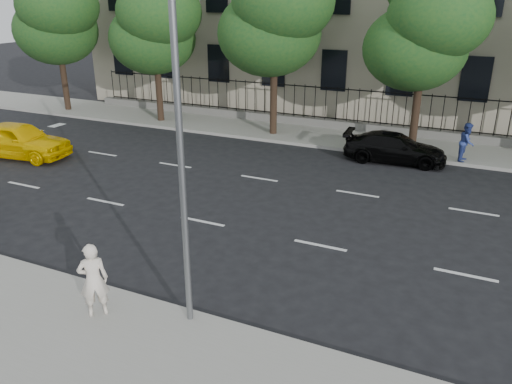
% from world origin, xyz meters
% --- Properties ---
extents(ground, '(120.00, 120.00, 0.00)m').
position_xyz_m(ground, '(0.00, 0.00, 0.00)').
color(ground, black).
rests_on(ground, ground).
extents(near_sidewalk, '(60.00, 4.00, 0.15)m').
position_xyz_m(near_sidewalk, '(0.00, -4.00, 0.07)').
color(near_sidewalk, gray).
rests_on(near_sidewalk, ground).
extents(far_sidewalk, '(60.00, 4.00, 0.15)m').
position_xyz_m(far_sidewalk, '(0.00, 14.00, 0.07)').
color(far_sidewalk, gray).
rests_on(far_sidewalk, ground).
extents(lane_markings, '(49.60, 4.62, 0.01)m').
position_xyz_m(lane_markings, '(0.00, 4.75, 0.01)').
color(lane_markings, silver).
rests_on(lane_markings, ground).
extents(iron_fence, '(30.00, 0.50, 2.20)m').
position_xyz_m(iron_fence, '(0.00, 15.70, 0.65)').
color(iron_fence, slate).
rests_on(iron_fence, far_sidewalk).
extents(street_light, '(0.25, 3.32, 8.05)m').
position_xyz_m(street_light, '(2.50, -1.77, 5.15)').
color(street_light, slate).
rests_on(street_light, near_sidewalk).
extents(tree_a, '(5.71, 5.31, 9.39)m').
position_xyz_m(tree_a, '(-15.96, 13.36, 6.13)').
color(tree_a, '#382619').
rests_on(tree_a, far_sidewalk).
extents(tree_b, '(5.53, 5.12, 8.97)m').
position_xyz_m(tree_b, '(-8.96, 13.36, 5.84)').
color(tree_b, '#382619').
rests_on(tree_b, far_sidewalk).
extents(tree_c, '(5.89, 5.50, 9.80)m').
position_xyz_m(tree_c, '(-1.96, 13.36, 6.41)').
color(tree_c, '#382619').
rests_on(tree_c, far_sidewalk).
extents(tree_d, '(5.34, 4.94, 8.84)m').
position_xyz_m(tree_d, '(5.04, 13.36, 5.84)').
color(tree_d, '#382619').
rests_on(tree_d, far_sidewalk).
extents(yellow_taxi, '(4.92, 2.49, 1.61)m').
position_xyz_m(yellow_taxi, '(-10.98, 5.08, 0.80)').
color(yellow_taxi, '#FFCC00').
rests_on(yellow_taxi, ground).
extents(black_sedan, '(4.50, 2.07, 1.27)m').
position_xyz_m(black_sedan, '(4.50, 11.44, 0.64)').
color(black_sedan, black).
rests_on(black_sedan, ground).
extents(woman_near, '(0.76, 0.75, 1.77)m').
position_xyz_m(woman_near, '(0.52, -3.04, 1.03)').
color(woman_near, white).
rests_on(woman_near, near_sidewalk).
extents(pedestrian_far, '(0.74, 0.90, 1.67)m').
position_xyz_m(pedestrian_far, '(7.35, 12.40, 0.99)').
color(pedestrian_far, '#2E408C').
rests_on(pedestrian_far, far_sidewalk).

